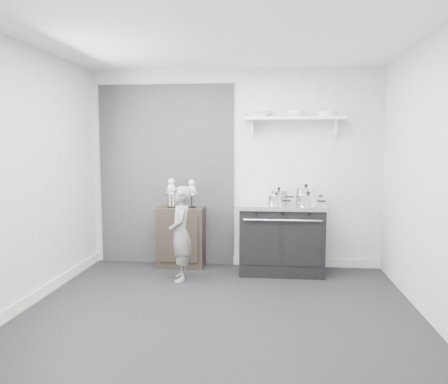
{
  "coord_description": "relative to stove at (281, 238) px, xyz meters",
  "views": [
    {
      "loc": [
        0.49,
        -4.2,
        1.65
      ],
      "look_at": [
        -0.05,
        0.95,
        1.11
      ],
      "focal_mm": 35.0,
      "sensor_mm": 36.0,
      "label": 1
    }
  ],
  "objects": [
    {
      "name": "stove",
      "position": [
        0.0,
        0.0,
        0.0
      ],
      "size": [
        1.13,
        0.71,
        0.91
      ],
      "color": "black",
      "rests_on": "ground"
    },
    {
      "name": "pot_front_right",
      "position": [
        0.32,
        -0.2,
        0.52
      ],
      "size": [
        0.34,
        0.26,
        0.19
      ],
      "color": "white",
      "rests_on": "stove"
    },
    {
      "name": "bowl_large",
      "position": [
        -0.32,
        0.19,
        1.62
      ],
      "size": [
        0.34,
        0.34,
        0.08
      ],
      "primitive_type": "imported",
      "color": "white",
      "rests_on": "wall_shelf"
    },
    {
      "name": "ground",
      "position": [
        -0.65,
        -1.48,
        -0.46
      ],
      "size": [
        4.0,
        4.0,
        0.0
      ],
      "primitive_type": "plane",
      "color": "black",
      "rests_on": "ground"
    },
    {
      "name": "pot_front_center",
      "position": [
        -0.08,
        -0.13,
        0.51
      ],
      "size": [
        0.29,
        0.2,
        0.16
      ],
      "color": "white",
      "rests_on": "stove"
    },
    {
      "name": "bowl_small",
      "position": [
        0.17,
        0.19,
        1.62
      ],
      "size": [
        0.23,
        0.23,
        0.07
      ],
      "primitive_type": "imported",
      "color": "white",
      "rests_on": "wall_shelf"
    },
    {
      "name": "skeleton_full",
      "position": [
        -1.49,
        0.13,
        0.59
      ],
      "size": [
        0.13,
        0.08,
        0.46
      ],
      "primitive_type": null,
      "color": "beige",
      "rests_on": "side_cabinet"
    },
    {
      "name": "room_shell",
      "position": [
        -0.74,
        -1.33,
        1.18
      ],
      "size": [
        4.02,
        3.62,
        2.71
      ],
      "color": "#B1B2AF",
      "rests_on": "ground"
    },
    {
      "name": "child",
      "position": [
        -1.24,
        -0.49,
        0.13
      ],
      "size": [
        0.36,
        0.48,
        1.17
      ],
      "primitive_type": "imported",
      "rotation": [
        0.0,
        0.0,
        -1.36
      ],
      "color": "slate",
      "rests_on": "ground"
    },
    {
      "name": "wall_shelf",
      "position": [
        0.15,
        0.2,
        1.55
      ],
      "size": [
        1.3,
        0.26,
        0.24
      ],
      "color": "silver",
      "rests_on": "room_shell"
    },
    {
      "name": "skeleton_torso",
      "position": [
        -1.21,
        0.13,
        0.58
      ],
      "size": [
        0.12,
        0.08,
        0.44
      ],
      "primitive_type": null,
      "color": "beige",
      "rests_on": "side_cabinet"
    },
    {
      "name": "pot_back_left",
      "position": [
        -0.04,
        0.15,
        0.53
      ],
      "size": [
        0.32,
        0.24,
        0.2
      ],
      "color": "white",
      "rests_on": "stove"
    },
    {
      "name": "pot_back_right",
      "position": [
        0.31,
        0.09,
        0.55
      ],
      "size": [
        0.35,
        0.27,
        0.25
      ],
      "color": "white",
      "rests_on": "stove"
    },
    {
      "name": "side_cabinet",
      "position": [
        -1.36,
        0.13,
        -0.05
      ],
      "size": [
        0.63,
        0.37,
        0.82
      ],
      "primitive_type": "cube",
      "color": "black",
      "rests_on": "ground"
    },
    {
      "name": "plate_stack",
      "position": [
        0.57,
        0.19,
        1.61
      ],
      "size": [
        0.25,
        0.25,
        0.06
      ],
      "primitive_type": "cylinder",
      "color": "silver",
      "rests_on": "wall_shelf"
    }
  ]
}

